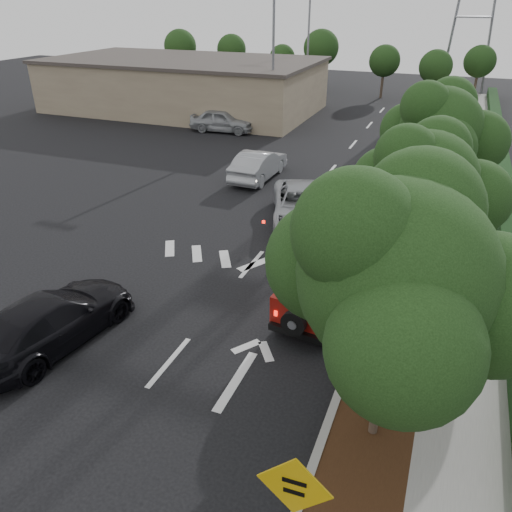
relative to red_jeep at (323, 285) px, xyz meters
The scene contains 19 objects.
ground 5.15m from the red_jeep, 129.64° to the right, with size 120.00×120.00×0.00m, color black.
curb 8.28m from the red_jeep, 80.36° to the left, with size 0.20×70.00×0.15m, color #9E9B93.
planting_strip 8.50m from the red_jeep, 73.66° to the left, with size 1.80×70.00×0.12m, color black.
sidewalk 9.22m from the red_jeep, 62.19° to the left, with size 2.00×70.00×0.12m, color gray.
hedge 9.92m from the red_jeep, 55.01° to the left, with size 0.80×70.00×0.80m, color black.
commercial_building 32.44m from the red_jeep, 126.36° to the left, with size 22.00×12.00×4.00m, color #86745C.
transmission_tower 44.21m from the red_jeep, 86.40° to the left, with size 7.00×4.00×28.00m, color slate, non-canonical shape.
street_tree_near 5.09m from the red_jeep, 61.56° to the right, with size 3.80×3.80×5.92m, color black, non-canonical shape.
street_tree_mid 3.67m from the red_jeep, 47.68° to the left, with size 3.20×3.20×5.32m, color black, non-canonical shape.
street_tree_far 9.47m from the red_jeep, 75.37° to the left, with size 3.40×3.40×5.62m, color black, non-canonical shape.
light_pole_a 24.17m from the red_jeep, 113.74° to the left, with size 2.00×0.22×9.00m, color slate, non-canonical shape.
light_pole_b 35.77m from the red_jeep, 107.45° to the left, with size 2.00×0.22×9.00m, color slate, non-canonical shape.
red_jeep is the anchor object (origin of this frame).
silver_suv_ahead 7.24m from the red_jeep, 112.11° to the left, with size 2.48×5.37×1.49m, color #A6A8AD.
black_suv_oncoming 7.97m from the red_jeep, 147.49° to the right, with size 2.12×5.21×1.51m, color black.
silver_sedan_oncoming 13.08m from the red_jeep, 120.16° to the left, with size 1.62×4.65×1.53m, color #9A9DA1.
parked_suv 23.82m from the red_jeep, 122.57° to the left, with size 1.89×4.69×1.60m, color #9A9DA1.
speed_hump_sign 8.11m from the red_jeep, 78.71° to the right, with size 1.23×0.12×2.62m.
terracotta_planter 3.38m from the red_jeep, ahead, with size 0.68×0.68×1.18m.
Camera 1 is at (6.16, -9.05, 8.88)m, focal length 35.00 mm.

